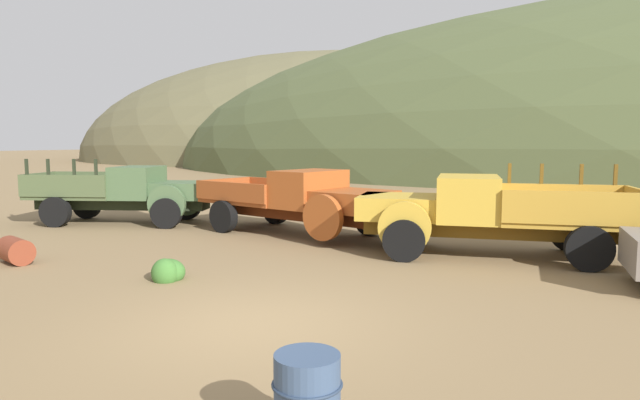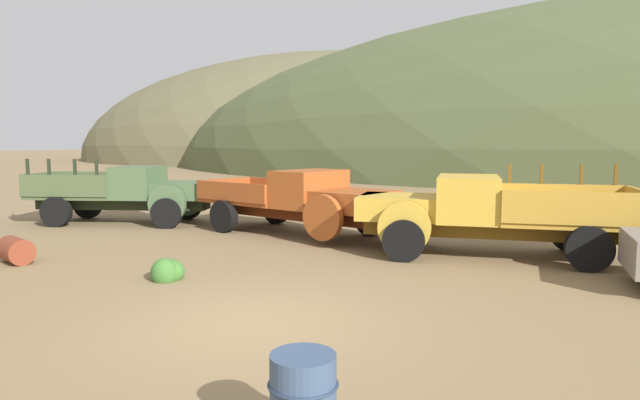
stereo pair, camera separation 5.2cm
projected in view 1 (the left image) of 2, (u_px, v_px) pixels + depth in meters
The scene contains 7 objects.
ground_plane at pixel (254, 324), 8.18m from camera, with size 300.00×300.00×0.00m, color olive.
hill_far_right at pixel (334, 158), 92.28m from camera, with size 81.70×74.83×33.31m, color brown.
truck_weathered_green at pixel (135, 193), 18.29m from camera, with size 6.21×3.53×2.16m.
truck_oxide_orange at pixel (307, 201), 15.91m from camera, with size 6.45×3.89×1.89m.
truck_faded_yellow at pixel (473, 213), 13.12m from camera, with size 6.47×3.05×2.16m.
oil_drum_tipped at pixel (15, 251), 12.28m from camera, with size 1.04×0.87×0.57m.
bush_lone_scrub at pixel (167, 272), 10.81m from camera, with size 0.68×0.71×0.58m.
Camera 1 is at (3.75, -7.07, 2.69)m, focal length 31.04 mm.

